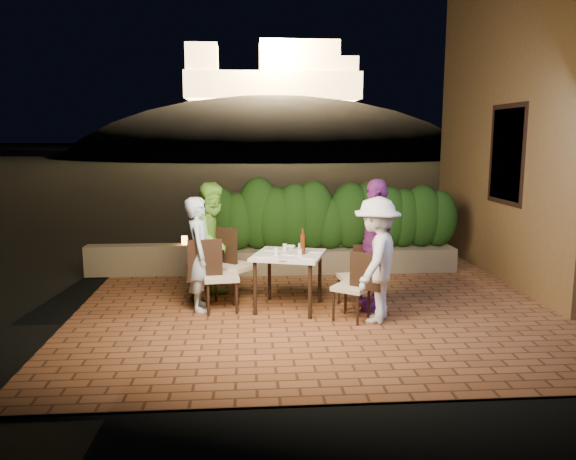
{
  "coord_description": "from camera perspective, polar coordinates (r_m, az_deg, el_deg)",
  "views": [
    {
      "loc": [
        -1.24,
        -6.97,
        2.27
      ],
      "look_at": [
        -0.69,
        0.34,
        1.05
      ],
      "focal_mm": 35.0,
      "sensor_mm": 36.0,
      "label": 1
    }
  ],
  "objects": [
    {
      "name": "diner_blue",
      "position": [
        7.45,
        -8.98,
        -2.42
      ],
      "size": [
        0.37,
        0.56,
        1.51
      ],
      "primitive_type": "imported",
      "rotation": [
        0.0,
        0.0,
        1.59
      ],
      "color": "silver",
      "rests_on": "ground"
    },
    {
      "name": "chair_right_back",
      "position": [
        7.61,
        6.73,
        -4.66
      ],
      "size": [
        0.44,
        0.44,
        0.85
      ],
      "primitive_type": null,
      "rotation": [
        0.0,
        0.0,
        3.26
      ],
      "color": "black",
      "rests_on": "ground"
    },
    {
      "name": "ground",
      "position": [
        7.44,
        5.6,
        -8.52
      ],
      "size": [
        400.0,
        400.0,
        0.0
      ],
      "primitive_type": "plane",
      "color": "black",
      "rests_on": "ground"
    },
    {
      "name": "plate_se",
      "position": [
        7.56,
        2.77,
        -2.13
      ],
      "size": [
        0.21,
        0.21,
        0.01
      ],
      "primitive_type": "cylinder",
      "color": "white",
      "rests_on": "dining_table"
    },
    {
      "name": "chair_left_front",
      "position": [
        7.42,
        -6.82,
        -4.58
      ],
      "size": [
        0.49,
        0.49,
        0.96
      ],
      "primitive_type": null,
      "rotation": [
        0.0,
        0.0,
        0.11
      ],
      "color": "black",
      "rests_on": "ground"
    },
    {
      "name": "diner_white",
      "position": [
        6.98,
        8.97,
        -3.02
      ],
      "size": [
        0.99,
        1.16,
        1.56
      ],
      "primitive_type": "imported",
      "rotation": [
        0.0,
        0.0,
        -2.07
      ],
      "color": "white",
      "rests_on": "ground"
    },
    {
      "name": "terrace_floor",
      "position": [
        7.93,
        4.97,
        -7.8
      ],
      "size": [
        7.0,
        6.0,
        0.15
      ],
      "primitive_type": "cube",
      "color": "brown",
      "rests_on": "ground"
    },
    {
      "name": "window_pane",
      "position": [
        9.4,
        21.5,
        7.15
      ],
      "size": [
        0.08,
        1.0,
        1.4
      ],
      "primitive_type": "cube",
      "color": "black",
      "rests_on": "building_wall"
    },
    {
      "name": "planter",
      "position": [
        9.61,
        4.45,
        -3.02
      ],
      "size": [
        4.2,
        0.55,
        0.4
      ],
      "primitive_type": "cube",
      "color": "#796D4D",
      "rests_on": "ground"
    },
    {
      "name": "glass_sw",
      "position": [
        7.57,
        -0.33,
        -1.77
      ],
      "size": [
        0.06,
        0.06,
        0.1
      ],
      "primitive_type": "cylinder",
      "color": "silver",
      "rests_on": "dining_table"
    },
    {
      "name": "chair_right_front",
      "position": [
        7.07,
        6.48,
        -5.66
      ],
      "size": [
        0.56,
        0.56,
        0.87
      ],
      "primitive_type": null,
      "rotation": [
        0.0,
        0.0,
        2.51
      ],
      "color": "black",
      "rests_on": "ground"
    },
    {
      "name": "plate_sw",
      "position": [
        7.66,
        -1.62,
        -1.95
      ],
      "size": [
        0.24,
        0.24,
        0.01
      ],
      "primitive_type": "cylinder",
      "color": "white",
      "rests_on": "dining_table"
    },
    {
      "name": "glass_nw",
      "position": [
        7.29,
        -1.24,
        -2.18
      ],
      "size": [
        0.06,
        0.06,
        0.1
      ],
      "primitive_type": "cylinder",
      "color": "silver",
      "rests_on": "dining_table"
    },
    {
      "name": "plate_nw",
      "position": [
        7.26,
        -2.53,
        -2.61
      ],
      "size": [
        0.24,
        0.24,
        0.01
      ],
      "primitive_type": "cylinder",
      "color": "white",
      "rests_on": "dining_table"
    },
    {
      "name": "dining_table",
      "position": [
        7.48,
        0.06,
        -5.23
      ],
      "size": [
        1.09,
        1.09,
        0.75
      ],
      "primitive_type": null,
      "rotation": [
        0.0,
        0.0,
        -0.3
      ],
      "color": "white",
      "rests_on": "ground"
    },
    {
      "name": "diner_green",
      "position": [
        7.99,
        -7.5,
        -1.07
      ],
      "size": [
        0.99,
        1.01,
        1.64
      ],
      "primitive_type": "imported",
      "rotation": [
        0.0,
        0.0,
        0.87
      ],
      "color": "#6FBB3A",
      "rests_on": "ground"
    },
    {
      "name": "glass_ne",
      "position": [
        7.22,
        1.21,
        -2.32
      ],
      "size": [
        0.06,
        0.06,
        0.1
      ],
      "primitive_type": "cylinder",
      "color": "silver",
      "rests_on": "dining_table"
    },
    {
      "name": "hill",
      "position": [
        67.34,
        -1.52,
        4.12
      ],
      "size": [
        52.0,
        40.0,
        22.0
      ],
      "primitive_type": "ellipsoid",
      "color": "black",
      "rests_on": "ground"
    },
    {
      "name": "chair_left_back",
      "position": [
        7.86,
        -5.38,
        -3.53
      ],
      "size": [
        0.67,
        0.67,
        1.02
      ],
      "primitive_type": null,
      "rotation": [
        0.0,
        0.0,
        -0.69
      ],
      "color": "black",
      "rests_on": "ground"
    },
    {
      "name": "window_frame",
      "position": [
        9.4,
        21.44,
        7.15
      ],
      "size": [
        0.06,
        1.15,
        1.55
      ],
      "primitive_type": "cube",
      "color": "black",
      "rests_on": "building_wall"
    },
    {
      "name": "beer_bottle",
      "position": [
        7.35,
        1.51,
        -1.14
      ],
      "size": [
        0.07,
        0.07,
        0.34
      ],
      "primitive_type": null,
      "color": "#4B220C",
      "rests_on": "dining_table"
    },
    {
      "name": "glass_se",
      "position": [
        7.5,
        1.3,
        -1.8
      ],
      "size": [
        0.07,
        0.07,
        0.12
      ],
      "primitive_type": "cylinder",
      "color": "silver",
      "rests_on": "dining_table"
    },
    {
      "name": "parapet",
      "position": [
        9.62,
        -13.53,
        -2.95
      ],
      "size": [
        2.2,
        0.3,
        0.5
      ],
      "primitive_type": "cube",
      "color": "#796D4D",
      "rests_on": "ground"
    },
    {
      "name": "fortress",
      "position": [
        67.55,
        -1.58,
        16.46
      ],
      "size": [
        26.0,
        8.0,
        8.0
      ],
      "primitive_type": null,
      "color": "#FFCC7A",
      "rests_on": "hill"
    },
    {
      "name": "hedge",
      "position": [
        9.48,
        4.51,
        1.41
      ],
      "size": [
        4.0,
        0.7,
        1.1
      ],
      "primitive_type": null,
      "color": "#193C10",
      "rests_on": "planter"
    },
    {
      "name": "plate_centre",
      "position": [
        7.38,
        0.19,
        -2.4
      ],
      "size": [
        0.22,
        0.22,
        0.01
      ],
      "primitive_type": "cylinder",
      "color": "white",
      "rests_on": "dining_table"
    },
    {
      "name": "plate_ne",
      "position": [
        7.16,
        2.11,
        -2.78
      ],
      "size": [
        0.21,
        0.21,
        0.01
      ],
      "primitive_type": "cylinder",
      "color": "white",
      "rests_on": "dining_table"
    },
    {
      "name": "building_wall",
      "position": [
        10.2,
        24.45,
        9.91
      ],
      "size": [
        1.6,
        5.0,
        5.0
      ],
      "primitive_type": "cube",
      "color": "olive",
      "rests_on": "ground"
    },
    {
      "name": "plate_front",
      "position": [
        7.07,
        -0.35,
        -2.93
      ],
      "size": [
        0.23,
        0.23,
        0.01
      ],
      "primitive_type": "cylinder",
      "color": "white",
      "rests_on": "dining_table"
    },
    {
      "name": "parapet_lamp",
      "position": [
        9.48,
        -10.47,
        -1.04
      ],
      "size": [
        0.1,
        0.1,
        0.14
      ],
      "primitive_type": "cylinder",
      "color": "orange",
      "rests_on": "parapet"
    },
    {
      "name": "bowl",
      "position": [
        7.73,
        0.17,
        -1.76
      ],
      "size": [
        0.17,
        0.17,
        0.04
      ],
      "primitive_type": "imported",
      "rotation": [
        0.0,
        0.0,
        -0.09
      ],
      "color": "white",
      "rests_on": "dining_table"
    },
    {
      "name": "diner_purple",
      "position": [
        7.49,
        8.89,
        -1.45
      ],
      "size": [
        0.44,
        1.02,
        1.74
      ],
      "primitive_type": "imported",
      "rotation": [
        0.0,
        0.0,
        -1.56
      ],
      "color": "#76287A",
      "rests_on": "ground"
    }
  ]
}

